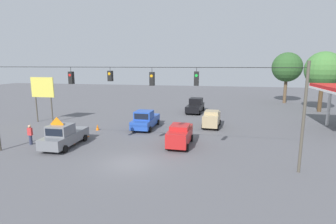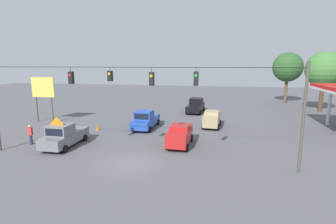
{
  "view_description": "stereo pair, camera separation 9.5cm",
  "coord_description": "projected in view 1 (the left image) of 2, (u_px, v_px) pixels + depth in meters",
  "views": [
    {
      "loc": [
        -6.36,
        17.74,
        7.4
      ],
      "look_at": [
        -1.49,
        -7.3,
        2.65
      ],
      "focal_mm": 28.0,
      "sensor_mm": 36.0,
      "label": 1
    },
    {
      "loc": [
        -6.45,
        17.72,
        7.4
      ],
      "look_at": [
        -1.49,
        -7.3,
        2.65
      ],
      "focal_mm": 28.0,
      "sensor_mm": 36.0,
      "label": 2
    }
  ],
  "objects": [
    {
      "name": "tree_horizon_left",
      "position": [
        287.0,
        67.0,
        48.51
      ],
      "size": [
        5.4,
        5.4,
        9.42
      ],
      "color": "brown",
      "rests_on": "ground_plane"
    },
    {
      "name": "roadside_billboard",
      "position": [
        43.0,
        91.0,
        32.83
      ],
      "size": [
        3.1,
        0.16,
        5.71
      ],
      "color": "#4C473D",
      "rests_on": "ground_plane"
    },
    {
      "name": "pickup_truck_black_oncoming_deep",
      "position": [
        195.0,
        106.0,
        40.17
      ],
      "size": [
        2.6,
        5.72,
        2.12
      ],
      "color": "black",
      "rests_on": "ground_plane"
    },
    {
      "name": "overhead_signal_span",
      "position": [
        132.0,
        97.0,
        19.43
      ],
      "size": [
        24.14,
        0.38,
        7.58
      ],
      "color": "#4C473D",
      "rests_on": "ground_plane"
    },
    {
      "name": "traffic_cone_third",
      "position": [
        98.0,
        127.0,
        29.41
      ],
      "size": [
        0.37,
        0.37,
        0.68
      ],
      "primitive_type": "cone",
      "color": "orange",
      "rests_on": "ground_plane"
    },
    {
      "name": "pickup_truck_grey_parked_shoulder",
      "position": [
        64.0,
        136.0,
        23.52
      ],
      "size": [
        2.26,
        5.28,
        2.12
      ],
      "color": "slate",
      "rests_on": "ground_plane"
    },
    {
      "name": "sedan_tan_oncoming_far",
      "position": [
        212.0,
        119.0,
        30.72
      ],
      "size": [
        2.18,
        4.16,
        1.95
      ],
      "color": "tan",
      "rests_on": "ground_plane"
    },
    {
      "name": "work_zone_sign",
      "position": [
        57.0,
        127.0,
        22.74
      ],
      "size": [
        1.27,
        0.06,
        2.84
      ],
      "color": "slate",
      "rests_on": "ground_plane"
    },
    {
      "name": "sedan_red_crossing_near",
      "position": [
        180.0,
        135.0,
        23.84
      ],
      "size": [
        2.09,
        4.53,
        1.93
      ],
      "color": "red",
      "rests_on": "ground_plane"
    },
    {
      "name": "ground_plane",
      "position": [
        130.0,
        163.0,
        19.67
      ],
      "size": [
        140.0,
        140.0,
        0.0
      ],
      "primitive_type": "plane",
      "color": "#56565B"
    },
    {
      "name": "pedestrian",
      "position": [
        30.0,
        135.0,
        24.1
      ],
      "size": [
        0.4,
        0.28,
        1.86
      ],
      "color": "#2D334C",
      "rests_on": "ground_plane"
    },
    {
      "name": "tree_horizon_right",
      "position": [
        323.0,
        70.0,
        39.65
      ],
      "size": [
        5.39,
        5.39,
        9.2
      ],
      "color": "#4C3823",
      "rests_on": "ground_plane"
    },
    {
      "name": "traffic_cone_nearest",
      "position": [
        73.0,
        140.0,
        24.41
      ],
      "size": [
        0.37,
        0.37,
        0.68
      ],
      "primitive_type": "cone",
      "color": "orange",
      "rests_on": "ground_plane"
    },
    {
      "name": "pickup_truck_blue_withflow_mid",
      "position": [
        145.0,
        120.0,
        30.2
      ],
      "size": [
        2.29,
        5.56,
        2.12
      ],
      "color": "#234CB2",
      "rests_on": "ground_plane"
    },
    {
      "name": "traffic_cone_second",
      "position": [
        87.0,
        133.0,
        26.82
      ],
      "size": [
        0.37,
        0.37,
        0.68
      ],
      "primitive_type": "cone",
      "color": "orange",
      "rests_on": "ground_plane"
    }
  ]
}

